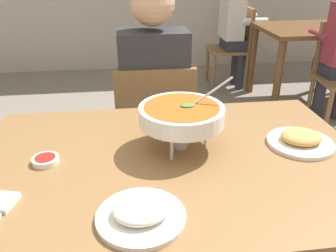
{
  "coord_description": "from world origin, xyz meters",
  "views": [
    {
      "loc": [
        -0.15,
        -1.03,
        1.41
      ],
      "look_at": [
        0.0,
        0.15,
        0.83
      ],
      "focal_mm": 37.4,
      "sensor_mm": 36.0,
      "label": 1
    }
  ],
  "objects": [
    {
      "name": "rice_plate",
      "position": [
        -0.13,
        -0.3,
        0.8
      ],
      "size": [
        0.24,
        0.24,
        0.06
      ],
      "color": "white",
      "rests_on": "dining_table_main"
    },
    {
      "name": "dining_table_far",
      "position": [
        1.7,
        2.25,
        0.64
      ],
      "size": [
        1.0,
        0.8,
        0.78
      ],
      "color": "brown",
      "rests_on": "ground_plane"
    },
    {
      "name": "chair_diner_main",
      "position": [
        -0.0,
        0.74,
        0.51
      ],
      "size": [
        0.44,
        0.44,
        0.9
      ],
      "color": "brown",
      "rests_on": "ground_plane"
    },
    {
      "name": "spoon_utensil",
      "position": [
        -0.51,
        -0.23,
        0.78
      ],
      "size": [
        0.03,
        0.17,
        0.01
      ],
      "primitive_type": "cube",
      "rotation": [
        0.0,
        0.0,
        0.09
      ],
      "color": "silver",
      "rests_on": "dining_table_main"
    },
    {
      "name": "curry_bowl",
      "position": [
        0.04,
        0.07,
        0.91
      ],
      "size": [
        0.33,
        0.3,
        0.26
      ],
      "color": "silver",
      "rests_on": "dining_table_main"
    },
    {
      "name": "sauce_dish",
      "position": [
        -0.43,
        0.02,
        0.79
      ],
      "size": [
        0.09,
        0.09,
        0.02
      ],
      "color": "white",
      "rests_on": "dining_table_main"
    },
    {
      "name": "patron_bg_right",
      "position": [
        1.09,
        2.82,
        0.75
      ],
      "size": [
        0.45,
        0.4,
        1.31
      ],
      "color": "#2D2D38",
      "rests_on": "ground_plane"
    },
    {
      "name": "dining_table_main",
      "position": [
        0.0,
        0.0,
        0.67
      ],
      "size": [
        1.35,
        0.92,
        0.78
      ],
      "color": "brown",
      "rests_on": "ground_plane"
    },
    {
      "name": "chair_bg_right",
      "position": [
        1.13,
        2.83,
        0.51
      ],
      "size": [
        0.46,
        0.46,
        0.9
      ],
      "color": "brown",
      "rests_on": "ground_plane"
    },
    {
      "name": "diner_main",
      "position": [
        0.0,
        0.78,
        0.75
      ],
      "size": [
        0.4,
        0.45,
        1.31
      ],
      "color": "#2D2D38",
      "rests_on": "ground_plane"
    },
    {
      "name": "appetizer_plate",
      "position": [
        0.48,
        0.03,
        0.8
      ],
      "size": [
        0.24,
        0.24,
        0.06
      ],
      "color": "white",
      "rests_on": "dining_table_main"
    }
  ]
}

